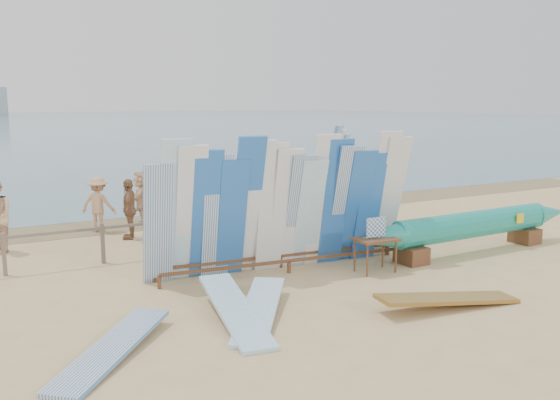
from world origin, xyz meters
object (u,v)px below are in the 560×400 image
main_surfboard_rack (285,209)px  beach_chair_right (260,227)px  beachgoer_10 (346,190)px  beachgoer_3 (98,204)px  flat_board_b (260,317)px  flat_board_a (235,322)px  beachgoer_5 (141,197)px  beachgoer_4 (129,209)px  beach_chair_left (214,229)px  stroller (265,216)px  beachgoer_9 (271,188)px  beachgoer_6 (289,194)px  vendor_table (375,254)px  flat_board_c (448,307)px  beachgoer_extra_0 (343,185)px  flat_board_e (113,355)px  side_surfboard_rack (329,192)px  outrigger_canoe (473,226)px

main_surfboard_rack → beach_chair_right: size_ratio=6.48×
beachgoer_10 → beachgoer_3: beachgoer_10 is taller
flat_board_b → beachgoer_3: beachgoer_3 is taller
flat_board_a → beachgoer_5: 8.73m
beach_chair_right → beachgoer_4: 3.46m
beach_chair_left → stroller: stroller is taller
main_surfboard_rack → beachgoer_9: 6.36m
beachgoer_10 → beachgoer_6: bearing=45.8°
vendor_table → flat_board_c: 2.43m
beachgoer_extra_0 → vendor_table: bearing=128.3°
flat_board_a → flat_board_c: bearing=-10.0°
flat_board_e → beachgoer_9: size_ratio=1.53×
side_surfboard_rack → beachgoer_extra_0: 4.87m
beach_chair_left → beachgoer_3: size_ratio=0.54×
flat_board_a → flat_board_b: 0.45m
outrigger_canoe → beach_chair_left: size_ratio=8.49×
flat_board_a → beachgoer_9: 9.42m
vendor_table → beachgoer_4: size_ratio=0.74×
beachgoer_3 → beachgoer_9: beachgoer_9 is taller
beachgoer_6 → beachgoer_5: size_ratio=1.18×
flat_board_b → beachgoer_extra_0: beachgoer_extra_0 is taller
vendor_table → beachgoer_extra_0: size_ratio=0.66×
vendor_table → beachgoer_10: beachgoer_10 is taller
beachgoer_3 → beachgoer_4: 1.37m
beach_chair_left → beachgoer_extra_0: bearing=34.7°
beach_chair_left → stroller: bearing=18.3°
beachgoer_5 → beachgoer_9: size_ratio=0.89×
beachgoer_5 → beachgoer_3: (-1.36, -0.55, -0.01)m
flat_board_b → vendor_table: bearing=55.0°
outrigger_canoe → stroller: (-3.23, 4.45, -0.21)m
outrigger_canoe → beachgoer_4: bearing=139.7°
main_surfboard_rack → outrigger_canoe: 4.78m
beach_chair_left → main_surfboard_rack: bearing=-69.9°
beach_chair_right → beachgoer_4: (-3.06, 1.53, 0.53)m
flat_board_e → outrigger_canoe: bearing=52.9°
stroller → beachgoer_4: 3.66m
main_surfboard_rack → flat_board_b: main_surfboard_rack is taller
main_surfboard_rack → flat_board_e: (-4.28, -2.58, -1.32)m
side_surfboard_rack → beachgoer_5: side_surfboard_rack is taller
beach_chair_right → beach_chair_left: bearing=119.3°
beachgoer_10 → beach_chair_left: bearing=54.1°
outrigger_canoe → stroller: 5.50m
flat_board_b → stroller: bearing=96.6°
stroller → beachgoer_5: (-2.66, 2.81, 0.35)m
flat_board_a → beachgoer_6: (4.66, 6.30, 0.93)m
beachgoer_9 → beachgoer_4: size_ratio=1.11×
outrigger_canoe → beachgoer_3: beachgoer_3 is taller
main_surfboard_rack → beachgoer_5: 6.55m
main_surfboard_rack → beachgoer_3: (-2.60, 5.86, -0.55)m
beach_chair_right → flat_board_e: bearing=-167.2°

